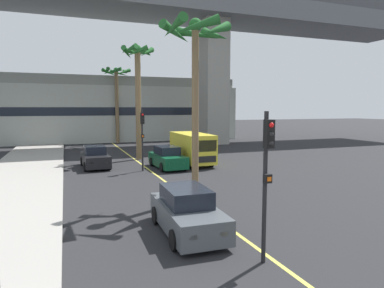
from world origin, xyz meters
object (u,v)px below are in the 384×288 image
Objects in this scene: car_queue_third at (187,212)px; delivery_van at (192,147)px; traffic_light_median_far at (142,131)px; car_queue_second at (167,158)px; palm_tree_near_median at (116,85)px; car_queue_front at (95,157)px; traffic_light_median_near at (267,167)px; palm_tree_mid_median at (138,75)px; palm_tree_far_median at (195,51)px.

delivery_van is at bearing 68.83° from car_queue_third.
traffic_light_median_far reaches higher than car_queue_third.
car_queue_second is 20.10m from palm_tree_near_median.
car_queue_second is 0.99× the size of traffic_light_median_far.
car_queue_front is at bearing 156.37° from car_queue_second.
traffic_light_median_near is at bearing -80.04° from car_queue_front.
car_queue_second is (4.83, -2.11, 0.00)m from car_queue_front.
traffic_light_median_near is at bearing -103.66° from delivery_van.
car_queue_third is 0.99× the size of traffic_light_median_far.
traffic_light_median_near reaches higher than delivery_van.
palm_tree_mid_median is 1.13× the size of palm_tree_far_median.
delivery_van is 0.58× the size of palm_tree_near_median.
palm_tree_near_median is 0.97× the size of palm_tree_mid_median.
palm_tree_near_median is at bearing 92.32° from car_queue_second.
traffic_light_median_near is 14.89m from traffic_light_median_far.
traffic_light_median_far reaches higher than car_queue_second.
car_queue_third is 32.23m from palm_tree_near_median.
car_queue_third is 0.50× the size of palm_tree_far_median.
palm_tree_mid_median is (0.89, 5.47, 4.26)m from traffic_light_median_far.
palm_tree_far_median is at bearing -109.60° from delivery_van.
traffic_light_median_near is at bearing -91.62° from palm_tree_near_median.
car_queue_second is 15.67m from traffic_light_median_near.
palm_tree_mid_median is (-1.02, 4.91, 6.25)m from car_queue_second.
car_queue_third is at bearing -114.79° from palm_tree_far_median.
palm_tree_mid_median is at bearing 36.31° from car_queue_front.
traffic_light_median_far is (-1.91, -0.56, 1.99)m from car_queue_second.
car_queue_third is at bearing -96.39° from palm_tree_mid_median.
palm_tree_near_median is (0.97, 34.50, 4.38)m from traffic_light_median_near.
delivery_van is 17.01m from traffic_light_median_near.
car_queue_second is 10.54m from palm_tree_far_median.
car_queue_third is at bearing -93.98° from palm_tree_near_median.
car_queue_second is 1.00× the size of car_queue_third.
car_queue_front is 0.50× the size of palm_tree_far_median.
car_queue_front and car_queue_third have the same top height.
palm_tree_far_median is (0.61, 6.95, 4.14)m from traffic_light_median_near.
delivery_van is 1.25× the size of traffic_light_median_near.
palm_tree_near_median reaches higher than delivery_van.
delivery_van reaches higher than car_queue_second.
delivery_van is at bearing -80.47° from palm_tree_near_median.
car_queue_front is at bearing 171.23° from delivery_van.
car_queue_third is 0.99× the size of traffic_light_median_near.
palm_tree_near_median is at bearing 88.38° from traffic_light_median_near.
palm_tree_mid_median is at bearing 80.79° from traffic_light_median_far.
palm_tree_far_median is at bearing 65.21° from car_queue_third.
car_queue_second and car_queue_third have the same top height.
car_queue_third is 7.54m from palm_tree_far_median.
car_queue_second is at bearing -87.68° from palm_tree_near_median.
car_queue_second is at bearing 82.40° from palm_tree_far_median.
traffic_light_median_near is at bearing -92.03° from palm_tree_mid_median.
palm_tree_far_median is at bearing 84.96° from traffic_light_median_near.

